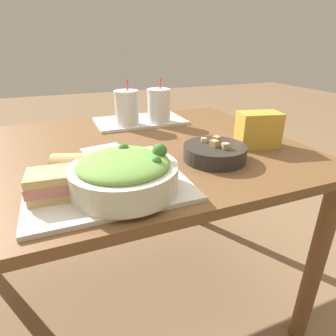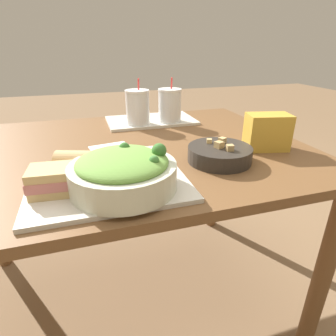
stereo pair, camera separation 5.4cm
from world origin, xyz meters
name	(u,v)px [view 1 (the left image)]	position (x,y,z in m)	size (l,w,h in m)	color
ground_plane	(126,300)	(0.00, 0.00, 0.00)	(12.00, 12.00, 0.00)	#846647
dining_table	(115,173)	(0.00, 0.00, 0.65)	(1.33, 0.96, 0.74)	brown
tray_near	(111,191)	(-0.07, -0.32, 0.75)	(0.41, 0.25, 0.01)	beige
tray_far	(140,121)	(0.19, 0.32, 0.75)	(0.41, 0.25, 0.01)	beige
salad_bowl	(124,173)	(-0.04, -0.33, 0.80)	(0.26, 0.26, 0.11)	beige
soup_bowl	(215,152)	(0.28, -0.22, 0.77)	(0.20, 0.20, 0.07)	#2D2823
sandwich_near	(54,184)	(-0.20, -0.30, 0.79)	(0.13, 0.10, 0.06)	tan
baguette_near	(85,166)	(-0.12, -0.24, 0.79)	(0.18, 0.12, 0.07)	tan
drink_cup_dark	(127,109)	(0.12, 0.25, 0.82)	(0.10, 0.10, 0.20)	silver
drink_cup_red	(159,107)	(0.27, 0.25, 0.82)	(0.10, 0.10, 0.19)	silver
chip_bag	(258,130)	(0.49, -0.17, 0.81)	(0.16, 0.12, 0.12)	gold
napkin_folded	(103,150)	(-0.04, 0.00, 0.75)	(0.15, 0.12, 0.00)	white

